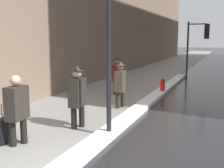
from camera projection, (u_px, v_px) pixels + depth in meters
sidewalk_slab at (151, 74)px, 19.46m from camera, size 4.00×80.00×0.01m
snow_bank_curb at (150, 100)px, 10.95m from camera, size 0.52×15.92×0.14m
lamp_post at (109, 15)px, 6.61m from camera, size 0.28×0.28×4.98m
traffic_light_near at (200, 38)px, 17.25m from camera, size 1.31×0.32×3.47m
pedestrian_nearside at (17, 107)px, 6.34m from camera, size 0.34×0.54×1.63m
pedestrian_in_fedora at (77, 94)px, 7.56m from camera, size 0.37×0.55×1.73m
pedestrian_with_shoulder_bag at (120, 83)px, 9.85m from camera, size 0.35×0.73×1.66m
pedestrian_in_glasses at (117, 74)px, 12.36m from camera, size 0.35×0.52×1.66m
rolling_suitcase at (3, 131)px, 6.52m from camera, size 0.24×0.37×0.95m
fire_hydrant at (163, 86)px, 12.45m from camera, size 0.20×0.20×0.70m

